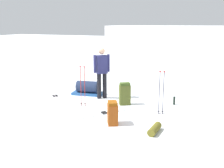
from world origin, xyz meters
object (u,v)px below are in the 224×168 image
at_px(ski_pair_near, 104,113).
at_px(ski_poles_planted_far, 161,90).
at_px(backpack_large_dark, 125,94).
at_px(gear_sled, 87,88).
at_px(skier_standing, 102,70).
at_px(backpack_bright, 113,113).
at_px(ski_poles_planted_near, 83,84).
at_px(sleeping_mat_rolled, 155,129).
at_px(ski_pair_far, 55,96).
at_px(thermos_bottle, 174,101).

height_order(ski_pair_near, ski_poles_planted_far, ski_poles_planted_far).
distance_m(backpack_large_dark, gear_sled, 1.71).
distance_m(skier_standing, backpack_bright, 2.46).
relative_size(backpack_bright, ski_poles_planted_near, 0.48).
distance_m(skier_standing, ski_poles_planted_far, 2.32).
xyz_separation_m(backpack_large_dark, sleeping_mat_rolled, (1.40, -1.73, -0.25)).
relative_size(ski_pair_far, sleeping_mat_rolled, 2.56).
distance_m(skier_standing, backpack_large_dark, 1.20).
bearing_deg(skier_standing, sleeping_mat_rolled, -41.53).
bearing_deg(ski_pair_far, backpack_bright, -27.93).
height_order(ski_pair_near, backpack_bright, backpack_bright).
xyz_separation_m(ski_pair_near, gear_sled, (-1.40, 1.57, 0.21)).
bearing_deg(backpack_large_dark, ski_pair_near, -102.26).
bearing_deg(ski_pair_far, skier_standing, 18.04).
bearing_deg(gear_sled, ski_pair_far, -142.49).
bearing_deg(ski_poles_planted_near, backpack_bright, -35.42).
distance_m(backpack_large_dark, sleeping_mat_rolled, 2.24).
distance_m(ski_poles_planted_near, thermos_bottle, 2.87).
relative_size(ski_pair_near, backpack_bright, 2.81).
bearing_deg(sleeping_mat_rolled, skier_standing, 138.47).
height_order(skier_standing, backpack_large_dark, skier_standing).
bearing_deg(gear_sled, backpack_bright, -48.62).
height_order(ski_pair_far, backpack_bright, backpack_bright).
xyz_separation_m(skier_standing, sleeping_mat_rolled, (2.37, -2.10, -0.86)).
bearing_deg(sleeping_mat_rolled, ski_pair_far, 157.89).
xyz_separation_m(ski_pair_far, backpack_bright, (2.81, -1.49, 0.27)).
bearing_deg(thermos_bottle, ski_pair_near, -135.11).
xyz_separation_m(ski_poles_planted_far, gear_sled, (-2.84, 0.93, -0.46)).
relative_size(ski_pair_far, backpack_bright, 2.39).
bearing_deg(skier_standing, ski_poles_planted_far, -18.97).
distance_m(ski_pair_far, gear_sled, 1.15).
bearing_deg(thermos_bottle, gear_sled, -179.00).
relative_size(gear_sled, thermos_bottle, 4.33).
relative_size(skier_standing, backpack_large_dark, 2.44).
bearing_deg(backpack_large_dark, ski_poles_planted_far, -17.34).
xyz_separation_m(ski_pair_near, backpack_large_dark, (0.22, 1.02, 0.33)).
bearing_deg(ski_pair_far, ski_pair_near, -21.12).
height_order(ski_pair_far, ski_poles_planted_near, ski_poles_planted_near).
distance_m(backpack_bright, sleeping_mat_rolled, 1.12).
bearing_deg(backpack_bright, ski_pair_far, 152.07).
bearing_deg(thermos_bottle, backpack_bright, -116.41).
distance_m(skier_standing, ski_pair_near, 1.84).
height_order(ski_pair_near, sleeping_mat_rolled, sleeping_mat_rolled).
bearing_deg(ski_poles_planted_far, backpack_large_dark, 162.66).
bearing_deg(gear_sled, sleeping_mat_rolled, -37.00).
height_order(gear_sled, sleeping_mat_rolled, gear_sled).
xyz_separation_m(ski_pair_far, ski_poles_planted_far, (3.73, -0.25, 0.67)).
height_order(ski_poles_planted_far, gear_sled, ski_poles_planted_far).
bearing_deg(ski_poles_planted_near, ski_poles_planted_far, 5.57).
bearing_deg(ski_pair_near, ski_poles_planted_far, 23.97).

